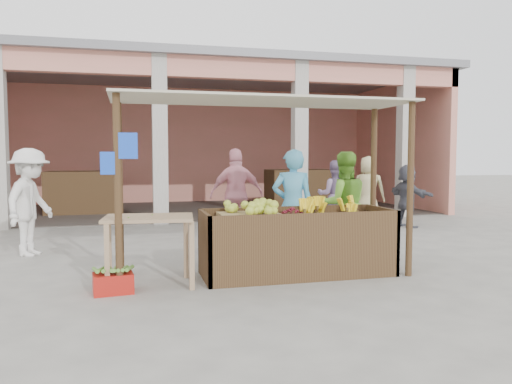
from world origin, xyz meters
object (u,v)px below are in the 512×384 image
object	(u,v)px
vendor_blue	(293,202)
vendor_green	(343,202)
motorcycle	(267,219)
side_table	(149,228)
red_crate	(113,283)
fruit_stall	(297,246)

from	to	relation	value
vendor_blue	vendor_green	bearing A→B (deg)	-151.83
vendor_green	motorcycle	xyz separation A→B (m)	(-0.92, 1.25, -0.40)
side_table	vendor_green	world-z (taller)	vendor_green
vendor_green	vendor_blue	bearing A→B (deg)	21.19
red_crate	vendor_blue	distance (m)	2.96
side_table	vendor_green	size ratio (longest dim) A/B	0.65
red_crate	vendor_green	xyz separation A→B (m)	(3.54, 1.31, 0.78)
fruit_stall	side_table	xyz separation A→B (m)	(-1.99, -0.12, 0.34)
fruit_stall	motorcycle	bearing A→B (deg)	84.90
fruit_stall	motorcycle	xyz separation A→B (m)	(0.20, 2.22, 0.09)
fruit_stall	motorcycle	world-z (taller)	motorcycle
fruit_stall	side_table	size ratio (longest dim) A/B	2.24
fruit_stall	red_crate	size ratio (longest dim) A/B	5.67
fruit_stall	vendor_blue	size ratio (longest dim) A/B	1.41
vendor_green	fruit_stall	bearing A→B (deg)	50.06
red_crate	motorcycle	bearing A→B (deg)	37.92
fruit_stall	side_table	bearing A→B (deg)	-176.54
motorcycle	vendor_blue	bearing A→B (deg)	177.02
red_crate	motorcycle	distance (m)	3.69
fruit_stall	vendor_green	world-z (taller)	vendor_green
side_table	vendor_green	xyz separation A→B (m)	(3.11, 1.09, 0.16)
red_crate	motorcycle	world-z (taller)	motorcycle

